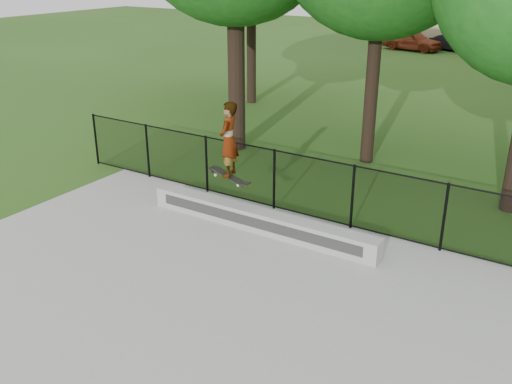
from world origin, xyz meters
TOP-DOWN VIEW (x-y plane):
  - ground at (0.00, 0.00)m, footprint 100.00×100.00m
  - concrete_slab at (0.00, 0.00)m, footprint 14.00×12.00m
  - grind_ledge at (-1.66, 4.70)m, footprint 5.61×0.40m
  - car_a at (-7.46, 32.87)m, footprint 4.03×2.16m
  - car_b at (-5.10, 34.05)m, footprint 3.02×1.99m
  - car_c at (-2.12, 33.89)m, footprint 3.88×1.98m
  - skater_airborne at (-2.39, 4.61)m, footprint 0.81×0.68m
  - chainlink_fence at (0.00, 5.90)m, footprint 16.06×0.06m

SIDE VIEW (x-z plane):
  - ground at x=0.00m, z-range 0.00..0.00m
  - concrete_slab at x=0.00m, z-range 0.00..0.06m
  - grind_ledge at x=-1.66m, z-range 0.06..0.53m
  - car_b at x=-5.10m, z-range 0.00..1.03m
  - car_c at x=-2.12m, z-range 0.00..1.19m
  - car_a at x=-7.46m, z-range 0.00..1.31m
  - chainlink_fence at x=0.00m, z-range 0.06..1.56m
  - skater_airborne at x=-2.39m, z-range 1.11..2.96m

